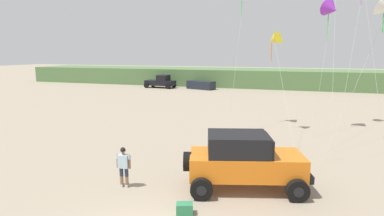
# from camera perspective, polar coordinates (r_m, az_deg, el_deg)

# --- Properties ---
(dune_ridge) EXTENTS (90.00, 9.09, 2.71)m
(dune_ridge) POSITION_cam_1_polar(r_m,az_deg,el_deg) (51.00, 17.20, 5.21)
(dune_ridge) COLOR #567A47
(dune_ridge) RESTS_ON ground_plane
(jeep) EXTENTS (5.02, 3.45, 2.26)m
(jeep) POSITION_cam_1_polar(r_m,az_deg,el_deg) (12.54, 9.60, -9.40)
(jeep) COLOR orange
(jeep) RESTS_ON ground_plane
(person_watching) EXTENTS (0.62, 0.34, 1.67)m
(person_watching) POSITION_cam_1_polar(r_m,az_deg,el_deg) (12.92, -12.46, -10.16)
(person_watching) COLOR #8C664C
(person_watching) RESTS_ON ground_plane
(cooler_box) EXTENTS (0.65, 0.53, 0.38)m
(cooler_box) POSITION_cam_1_polar(r_m,az_deg,el_deg) (10.97, -1.38, -18.03)
(cooler_box) COLOR #2D7F51
(cooler_box) RESTS_ON ground_plane
(distant_pickup) EXTENTS (4.73, 2.69, 1.98)m
(distant_pickup) POSITION_cam_1_polar(r_m,az_deg,el_deg) (48.05, -5.73, 4.83)
(distant_pickup) COLOR black
(distant_pickup) RESTS_ON ground_plane
(distant_sedan) EXTENTS (4.53, 2.98, 1.20)m
(distant_sedan) POSITION_cam_1_polar(r_m,az_deg,el_deg) (46.21, 1.66, 4.25)
(distant_sedan) COLOR #1E232D
(distant_sedan) RESTS_ON ground_plane
(kite_green_box) EXTENTS (1.64, 3.25, 8.92)m
(kite_green_box) POSITION_cam_1_polar(r_m,az_deg,el_deg) (23.42, 24.28, 16.27)
(kite_green_box) COLOR purple
(kite_green_box) RESTS_ON ground_plane
(kite_white_parafoil) EXTENTS (2.31, 6.66, 6.78)m
(kite_white_parafoil) POSITION_cam_1_polar(r_m,az_deg,el_deg) (21.86, 14.88, 12.06)
(kite_white_parafoil) COLOR yellow
(kite_white_parafoil) RESTS_ON ground_plane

